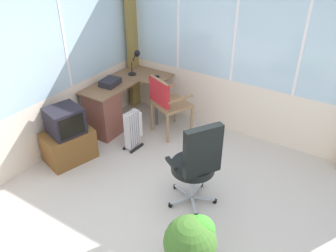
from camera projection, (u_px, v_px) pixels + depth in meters
The scene contains 13 objects.
ground at pixel (183, 228), 3.84m from camera, with size 5.24×5.55×0.06m, color beige.
north_window_panel at pixel (22, 76), 4.23m from camera, with size 4.24×0.07×2.50m.
east_window_panel at pixel (265, 59), 4.71m from camera, with size 0.07×4.55×2.50m.
curtain_corner at pixel (132, 38), 5.64m from camera, with size 0.22×0.07×2.40m, color olive.
desk at pixel (106, 109), 5.28m from camera, with size 1.36×0.84×0.72m.
desk_lamp at pixel (137, 59), 5.48m from camera, with size 0.24×0.21×0.39m.
tv_remote at pixel (154, 76), 5.49m from camera, with size 0.04×0.15×0.02m, color black.
paper_tray at pixel (110, 82), 5.22m from camera, with size 0.30×0.23×0.09m, color #24232A.
wooden_armchair at pixel (165, 99), 5.09m from camera, with size 0.64×0.63×0.95m.
office_chair at pixel (197, 161), 3.77m from camera, with size 0.62×0.60×1.12m.
tv_on_stand at pixel (68, 137), 4.68m from camera, with size 0.73×0.59×0.80m.
space_heater at pixel (133, 129), 4.96m from camera, with size 0.31×0.19×0.59m.
potted_plant at pixel (191, 242), 3.20m from camera, with size 0.50×0.50×0.60m.
Camera 1 is at (-2.35, -1.30, 2.93)m, focal length 37.13 mm.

